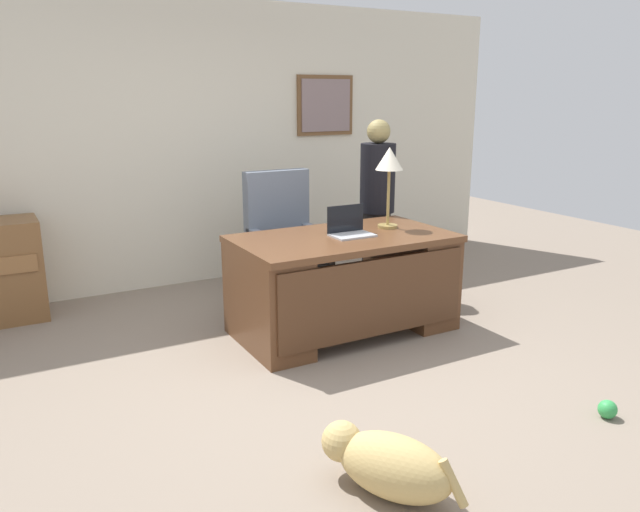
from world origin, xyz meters
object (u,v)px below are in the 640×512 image
object	(u,v)px
dog_lying	(388,463)
dog_toy_ball	(608,409)
armchair	(285,246)
desk_lamp	(389,164)
person_standing	(377,206)
laptop	(349,228)
desk	(345,281)

from	to	relation	value
dog_lying	dog_toy_ball	size ratio (longest dim) A/B	6.24
armchair	dog_lying	size ratio (longest dim) A/B	1.73
desk_lamp	dog_toy_ball	xyz separation A→B (m)	(0.16, -2.01, -1.23)
armchair	dog_lying	distance (m)	2.88
dog_toy_ball	armchair	bearing A→B (deg)	104.27
dog_lying	dog_toy_ball	xyz separation A→B (m)	(1.52, -0.05, -0.10)
desk_lamp	person_standing	bearing A→B (deg)	62.68
person_standing	desk_lamp	world-z (taller)	person_standing
laptop	desk	bearing A→B (deg)	-157.33
armchair	person_standing	world-z (taller)	person_standing
desk	desk_lamp	world-z (taller)	desk_lamp
person_standing	laptop	distance (m)	1.04
laptop	dog_toy_ball	world-z (taller)	laptop
desk	laptop	world-z (taller)	laptop
desk_lamp	dog_toy_ball	world-z (taller)	desk_lamp
person_standing	dog_lying	size ratio (longest dim) A/B	2.37
dog_lying	desk_lamp	distance (m)	2.64
armchair	desk_lamp	xyz separation A→B (m)	(0.55, -0.79, 0.78)
desk_lamp	dog_toy_ball	bearing A→B (deg)	-85.37
laptop	desk_lamp	size ratio (longest dim) A/B	0.49
desk	person_standing	world-z (taller)	person_standing
person_standing	dog_toy_ball	bearing A→B (deg)	-93.59
dog_toy_ball	laptop	bearing A→B (deg)	106.73
laptop	person_standing	bearing A→B (deg)	43.94
desk_lamp	armchair	bearing A→B (deg)	124.93
dog_lying	laptop	world-z (taller)	laptop
desk	armchair	bearing A→B (deg)	95.44
desk	dog_lying	distance (m)	2.08
desk	armchair	xyz separation A→B (m)	(-0.08, 0.89, 0.10)
dog_lying	person_standing	bearing A→B (deg)	56.95
dog_lying	desk_lamp	bearing A→B (deg)	55.23
armchair	dog_toy_ball	world-z (taller)	armchair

